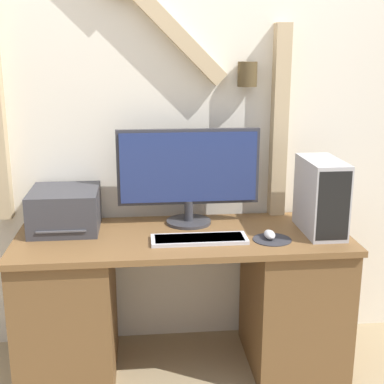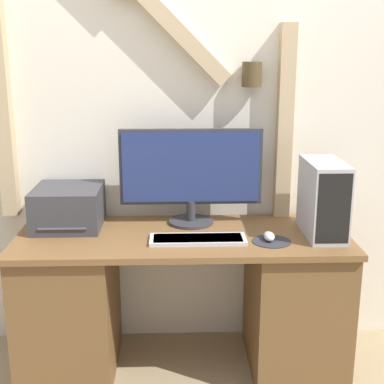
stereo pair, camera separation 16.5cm
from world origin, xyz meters
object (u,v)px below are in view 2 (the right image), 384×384
at_px(keyboard, 198,239).
at_px(mouse, 269,236).
at_px(monitor, 191,172).
at_px(computer_tower, 323,199).
at_px(printer, 68,207).

relative_size(keyboard, mouse, 4.78).
height_order(monitor, mouse, monitor).
distance_m(computer_tower, printer, 1.28).
distance_m(mouse, printer, 1.02).
distance_m(monitor, computer_tower, 0.67).
height_order(mouse, computer_tower, computer_tower).
height_order(monitor, printer, monitor).
xyz_separation_m(computer_tower, printer, (-1.26, 0.17, -0.08)).
bearing_deg(mouse, printer, 165.79).
bearing_deg(keyboard, mouse, -1.23).
distance_m(mouse, computer_tower, 0.33).
bearing_deg(mouse, keyboard, 178.77).
xyz_separation_m(monitor, keyboard, (0.02, -0.28, -0.27)).
relative_size(mouse, printer, 0.27).
height_order(monitor, keyboard, monitor).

